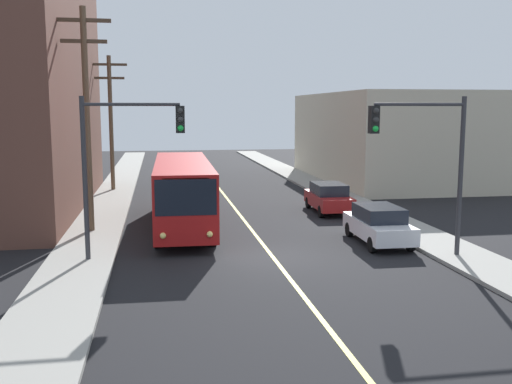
{
  "coord_description": "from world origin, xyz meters",
  "views": [
    {
      "loc": [
        -4.27,
        -21.49,
        5.67
      ],
      "look_at": [
        0.0,
        3.85,
        2.0
      ],
      "focal_mm": 40.68,
      "sensor_mm": 36.0,
      "label": 1
    }
  ],
  "objects_px": {
    "parked_car_white": "(379,224)",
    "fire_hydrant": "(383,211)",
    "traffic_signal_left_corner": "(127,147)",
    "utility_pole_mid": "(111,116)",
    "traffic_signal_right_corner": "(424,147)",
    "parked_car_red": "(329,197)",
    "utility_pole_near": "(87,110)",
    "city_bus": "(183,190)"
  },
  "relations": [
    {
      "from": "parked_car_white",
      "to": "fire_hydrant",
      "type": "xyz_separation_m",
      "value": [
        1.96,
        4.43,
        -0.26
      ]
    },
    {
      "from": "fire_hydrant",
      "to": "traffic_signal_left_corner",
      "type": "bearing_deg",
      "value": -155.33
    },
    {
      "from": "parked_car_white",
      "to": "traffic_signal_left_corner",
      "type": "bearing_deg",
      "value": -173.33
    },
    {
      "from": "utility_pole_mid",
      "to": "traffic_signal_right_corner",
      "type": "relative_size",
      "value": 1.52
    },
    {
      "from": "traffic_signal_left_corner",
      "to": "parked_car_red",
      "type": "bearing_deg",
      "value": 40.5
    },
    {
      "from": "parked_car_red",
      "to": "utility_pole_near",
      "type": "distance_m",
      "value": 13.75
    },
    {
      "from": "utility_pole_mid",
      "to": "parked_car_white",
      "type": "bearing_deg",
      "value": -55.77
    },
    {
      "from": "city_bus",
      "to": "utility_pole_near",
      "type": "bearing_deg",
      "value": -169.23
    },
    {
      "from": "parked_car_white",
      "to": "utility_pole_near",
      "type": "distance_m",
      "value": 13.82
    },
    {
      "from": "traffic_signal_right_corner",
      "to": "traffic_signal_left_corner",
      "type": "bearing_deg",
      "value": 171.28
    },
    {
      "from": "parked_car_white",
      "to": "utility_pole_mid",
      "type": "distance_m",
      "value": 22.34
    },
    {
      "from": "parked_car_red",
      "to": "traffic_signal_left_corner",
      "type": "distance_m",
      "value": 14.1
    },
    {
      "from": "parked_car_white",
      "to": "fire_hydrant",
      "type": "distance_m",
      "value": 4.85
    },
    {
      "from": "city_bus",
      "to": "parked_car_white",
      "type": "distance_m",
      "value": 9.49
    },
    {
      "from": "city_bus",
      "to": "fire_hydrant",
      "type": "relative_size",
      "value": 14.52
    },
    {
      "from": "parked_car_white",
      "to": "utility_pole_mid",
      "type": "bearing_deg",
      "value": 124.23
    },
    {
      "from": "parked_car_red",
      "to": "utility_pole_mid",
      "type": "xyz_separation_m",
      "value": [
        -12.42,
        10.45,
        4.35
      ]
    },
    {
      "from": "fire_hydrant",
      "to": "traffic_signal_right_corner",
      "type": "bearing_deg",
      "value": -101.17
    },
    {
      "from": "parked_car_red",
      "to": "city_bus",
      "type": "bearing_deg",
      "value": -161.33
    },
    {
      "from": "parked_car_red",
      "to": "traffic_signal_right_corner",
      "type": "distance_m",
      "value": 11.1
    },
    {
      "from": "utility_pole_mid",
      "to": "traffic_signal_right_corner",
      "type": "distance_m",
      "value": 24.62
    },
    {
      "from": "utility_pole_near",
      "to": "traffic_signal_left_corner",
      "type": "bearing_deg",
      "value": -69.51
    },
    {
      "from": "fire_hydrant",
      "to": "city_bus",
      "type": "bearing_deg",
      "value": 177.18
    },
    {
      "from": "utility_pole_near",
      "to": "traffic_signal_right_corner",
      "type": "relative_size",
      "value": 1.67
    },
    {
      "from": "fire_hydrant",
      "to": "utility_pole_near",
      "type": "bearing_deg",
      "value": -178.74
    },
    {
      "from": "parked_car_red",
      "to": "traffic_signal_right_corner",
      "type": "height_order",
      "value": "traffic_signal_right_corner"
    },
    {
      "from": "traffic_signal_left_corner",
      "to": "traffic_signal_right_corner",
      "type": "distance_m",
      "value": 10.95
    },
    {
      "from": "parked_car_red",
      "to": "traffic_signal_left_corner",
      "type": "bearing_deg",
      "value": -139.5
    },
    {
      "from": "parked_car_red",
      "to": "fire_hydrant",
      "type": "xyz_separation_m",
      "value": [
        1.87,
        -3.25,
        -0.26
      ]
    },
    {
      "from": "parked_car_white",
      "to": "fire_hydrant",
      "type": "relative_size",
      "value": 5.28
    },
    {
      "from": "city_bus",
      "to": "utility_pole_mid",
      "type": "relative_size",
      "value": 1.34
    },
    {
      "from": "utility_pole_mid",
      "to": "city_bus",
      "type": "bearing_deg",
      "value": -72.05
    },
    {
      "from": "parked_car_white",
      "to": "utility_pole_mid",
      "type": "xyz_separation_m",
      "value": [
        -12.33,
        18.12,
        4.35
      ]
    },
    {
      "from": "city_bus",
      "to": "parked_car_white",
      "type": "height_order",
      "value": "city_bus"
    },
    {
      "from": "city_bus",
      "to": "traffic_signal_right_corner",
      "type": "bearing_deg",
      "value": -42.23
    },
    {
      "from": "parked_car_white",
      "to": "parked_car_red",
      "type": "height_order",
      "value": "same"
    },
    {
      "from": "parked_car_red",
      "to": "utility_pole_mid",
      "type": "relative_size",
      "value": 0.49
    },
    {
      "from": "utility_pole_near",
      "to": "utility_pole_mid",
      "type": "relative_size",
      "value": 1.09
    },
    {
      "from": "traffic_signal_left_corner",
      "to": "fire_hydrant",
      "type": "height_order",
      "value": "traffic_signal_left_corner"
    },
    {
      "from": "utility_pole_near",
      "to": "parked_car_red",
      "type": "bearing_deg",
      "value": 16.03
    },
    {
      "from": "parked_car_red",
      "to": "traffic_signal_right_corner",
      "type": "bearing_deg",
      "value": -87.68
    },
    {
      "from": "city_bus",
      "to": "fire_hydrant",
      "type": "bearing_deg",
      "value": -2.82
    }
  ]
}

